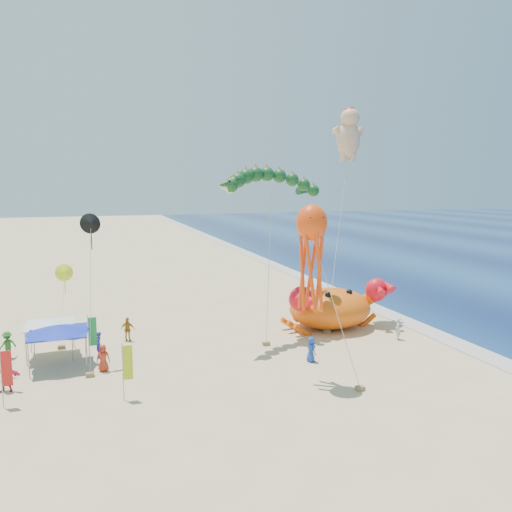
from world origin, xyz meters
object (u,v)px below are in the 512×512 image
(crab_inflatable, at_px, (331,307))
(dragon_kite, at_px, (270,185))
(cherub_kite, at_px, (349,133))
(canopy_white, at_px, (50,322))
(canopy_blue, at_px, (58,329))
(octopus_kite, at_px, (311,249))

(crab_inflatable, relative_size, dragon_kite, 0.73)
(cherub_kite, bearing_deg, canopy_white, -172.45)
(cherub_kite, bearing_deg, canopy_blue, -167.26)
(cherub_kite, xyz_separation_m, canopy_white, (-23.99, -3.18, -13.41))
(crab_inflatable, relative_size, canopy_blue, 2.37)
(dragon_kite, relative_size, octopus_kite, 1.20)
(crab_inflatable, bearing_deg, cherub_kite, 46.63)
(octopus_kite, bearing_deg, dragon_kite, 85.61)
(dragon_kite, bearing_deg, cherub_kite, 23.81)
(dragon_kite, height_order, octopus_kite, dragon_kite)
(crab_inflatable, bearing_deg, octopus_kite, -123.36)
(crab_inflatable, relative_size, cherub_kite, 0.51)
(cherub_kite, xyz_separation_m, canopy_blue, (-23.37, -5.28, -13.41))
(crab_inflatable, bearing_deg, canopy_white, -179.85)
(cherub_kite, height_order, canopy_blue, cherub_kite)
(canopy_blue, height_order, canopy_white, same)
(dragon_kite, bearing_deg, octopus_kite, -94.39)
(cherub_kite, relative_size, octopus_kite, 1.72)
(dragon_kite, relative_size, cherub_kite, 0.69)
(octopus_kite, xyz_separation_m, canopy_blue, (-14.19, 7.31, -5.44))
(crab_inflatable, height_order, dragon_kite, dragon_kite)
(octopus_kite, distance_m, canopy_white, 18.37)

